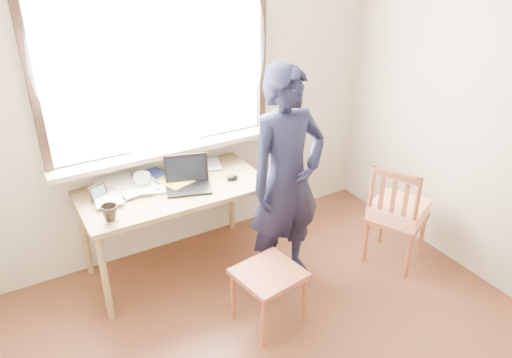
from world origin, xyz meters
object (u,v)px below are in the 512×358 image
mug_dark (110,213)px  work_chair (269,279)px  person (287,181)px  desk (174,197)px  side_chair (398,212)px  mug_white (142,180)px  laptop (188,180)px

mug_dark → work_chair: bearing=-38.5°
work_chair → person: person is taller
desk → side_chair: 1.78m
work_chair → mug_white: bearing=116.4°
mug_white → side_chair: (1.77, -0.93, -0.33)m
laptop → side_chair: 1.69m
mug_dark → person: (1.22, -0.30, 0.06)m
laptop → mug_white: 0.34m
person → side_chair: bearing=-19.5°
work_chair → person: bearing=45.0°
mug_dark → work_chair: size_ratio=0.24×
mug_dark → side_chair: 2.21m
mug_dark → desk: bearing=21.4°
laptop → work_chair: laptop is taller
person → laptop: bearing=138.1°
mug_dark → person: bearing=-14.1°
desk → mug_dark: (-0.53, -0.21, 0.13)m
side_chair → person: (-0.89, 0.28, 0.39)m
mug_white → mug_dark: size_ratio=1.18×
work_chair → person: (0.37, 0.37, 0.50)m
work_chair → mug_dark: bearing=141.5°
mug_white → person: bearing=-36.5°
desk → mug_white: bearing=144.1°
person → mug_dark: bearing=163.7°
mug_dark → side_chair: (2.11, -0.58, -0.33)m
desk → laptop: laptop is taller
laptop → person: size_ratio=0.23×
desk → work_chair: (0.32, -0.88, -0.31)m
work_chair → side_chair: (1.26, 0.09, 0.11)m
work_chair → person: size_ratio=0.28×
work_chair → side_chair: size_ratio=0.53×
mug_white → person: size_ratio=0.08×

